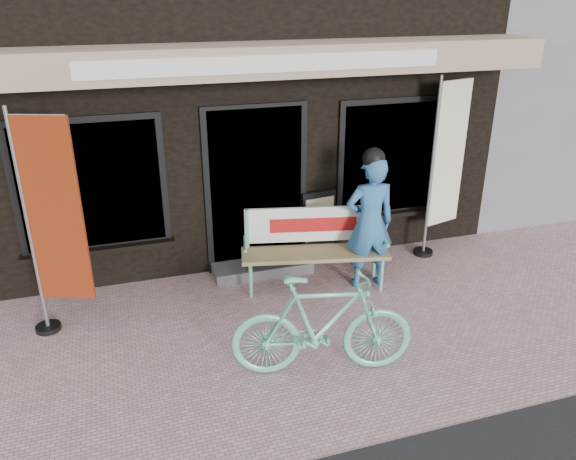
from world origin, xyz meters
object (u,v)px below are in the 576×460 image
object	(u,v)px
menu_stand	(318,225)
bicycle	(322,325)
nobori_red	(52,224)
person	(370,220)
nobori_cream	(445,164)
bench	(314,241)

from	to	relation	value
menu_stand	bicycle	bearing A→B (deg)	-117.26
bicycle	nobori_red	xyz separation A→B (m)	(-2.40, 1.51, 0.75)
person	nobori_cream	distance (m)	1.58
bicycle	nobori_cream	bearing A→B (deg)	-37.59
nobori_cream	menu_stand	distance (m)	1.92
bench	bicycle	size ratio (longest dim) A/B	1.06
bicycle	nobori_red	distance (m)	2.93
nobori_cream	person	bearing A→B (deg)	-170.96
bench	bicycle	distance (m)	1.83
nobori_red	nobori_cream	distance (m)	5.00
bicycle	nobori_cream	distance (m)	3.42
nobori_red	bench	bearing A→B (deg)	24.38
nobori_red	menu_stand	world-z (taller)	nobori_red
nobori_red	menu_stand	distance (m)	3.44
bicycle	nobori_red	world-z (taller)	nobori_red
menu_stand	nobori_red	bearing A→B (deg)	-172.69
bicycle	menu_stand	bearing A→B (deg)	-6.45
bench	nobori_cream	xyz separation A→B (m)	(2.02, 0.38, 0.71)
bench	menu_stand	world-z (taller)	menu_stand
person	bench	bearing A→B (deg)	164.17
menu_stand	bench	bearing A→B (deg)	-121.86
menu_stand	nobori_cream	bearing A→B (deg)	-16.75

